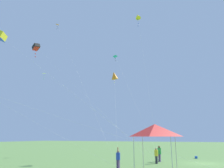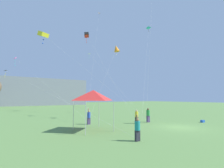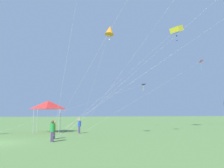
# 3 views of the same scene
# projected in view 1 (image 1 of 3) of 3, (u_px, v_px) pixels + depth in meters

# --- Properties ---
(ground_plane) EXTENTS (220.00, 220.00, 0.00)m
(ground_plane) POSITION_uv_depth(u_px,v_px,m) (203.00, 164.00, 24.49)
(ground_plane) COLOR #5B8442
(festival_tent) EXTENTS (3.28, 3.28, 4.00)m
(festival_tent) POSITION_uv_depth(u_px,v_px,m) (155.00, 130.00, 18.69)
(festival_tent) COLOR #B7B7BC
(festival_tent) RESTS_ON ground
(cooler_box) EXTENTS (0.54, 0.34, 0.31)m
(cooler_box) POSITION_uv_depth(u_px,v_px,m) (196.00, 157.00, 30.20)
(cooler_box) COLOR blue
(cooler_box) RESTS_ON ground
(person_yellow_shirt) EXTENTS (0.40, 0.40, 1.71)m
(person_yellow_shirt) POSITION_uv_depth(u_px,v_px,m) (156.00, 155.00, 24.67)
(person_yellow_shirt) COLOR #282833
(person_yellow_shirt) RESTS_ON ground
(person_blue_shirt) EXTENTS (0.40, 0.40, 1.95)m
(person_blue_shirt) POSITION_uv_depth(u_px,v_px,m) (118.00, 158.00, 20.79)
(person_blue_shirt) COLOR #473860
(person_blue_shirt) RESTS_ON ground
(person_green_shirt) EXTENTS (0.44, 0.44, 1.85)m
(person_green_shirt) POSITION_uv_depth(u_px,v_px,m) (159.00, 153.00, 26.51)
(person_green_shirt) COLOR #473860
(person_green_shirt) RESTS_ON ground
(kite_black_box_1) EXTENTS (2.97, 21.44, 19.13)m
(kite_black_box_1) POSITION_uv_depth(u_px,v_px,m) (36.00, 47.00, 38.88)
(kite_black_box_1) COLOR silver
(kite_black_box_1) RESTS_ON ground
(kite_cyan_delta_2) EXTENTS (12.07, 10.51, 18.65)m
(kite_cyan_delta_2) POSITION_uv_depth(u_px,v_px,m) (115.00, 57.00, 42.85)
(kite_cyan_delta_2) COLOR silver
(kite_cyan_delta_2) RESTS_ON ground
(kite_white_delta_3) EXTENTS (1.00, 19.35, 13.31)m
(kite_white_delta_3) POSITION_uv_depth(u_px,v_px,m) (47.00, 76.00, 35.83)
(kite_white_delta_3) COLOR silver
(kite_white_delta_3) RESTS_ON ground
(kite_yellow_diamond_4) EXTENTS (6.16, 4.15, 23.77)m
(kite_yellow_diamond_4) POSITION_uv_depth(u_px,v_px,m) (138.00, 17.00, 37.53)
(kite_yellow_diamond_4) COLOR silver
(kite_yellow_diamond_4) RESTS_ON ground
(kite_orange_delta_5) EXTENTS (10.67, 16.11, 23.50)m
(kite_orange_delta_5) POSITION_uv_depth(u_px,v_px,m) (58.00, 27.00, 40.05)
(kite_orange_delta_5) COLOR silver
(kite_orange_delta_5) RESTS_ON ground
(kite_orange_diamond_7) EXTENTS (6.89, 3.45, 11.58)m
(kite_orange_diamond_7) POSITION_uv_depth(u_px,v_px,m) (114.00, 76.00, 29.51)
(kite_orange_diamond_7) COLOR silver
(kite_orange_diamond_7) RESTS_ON ground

